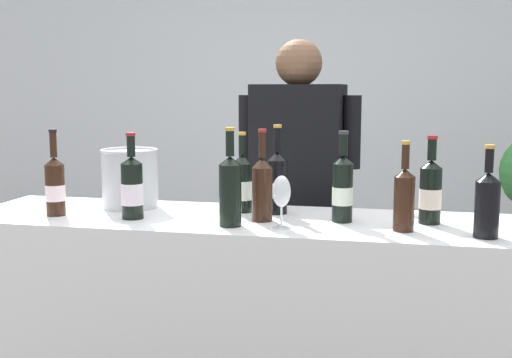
{
  "coord_description": "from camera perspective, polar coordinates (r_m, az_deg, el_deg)",
  "views": [
    {
      "loc": [
        0.56,
        -2.28,
        1.42
      ],
      "look_at": [
        0.07,
        0.0,
        1.09
      ],
      "focal_mm": 44.19,
      "sensor_mm": 36.0,
      "label": 1
    }
  ],
  "objects": [
    {
      "name": "wine_glass",
      "position": [
        2.19,
        2.33,
        -1.33
      ],
      "size": [
        0.07,
        0.07,
        0.19
      ],
      "color": "silver",
      "rests_on": "counter"
    },
    {
      "name": "wine_bottle_1",
      "position": [
        2.46,
        1.94,
        -0.28
      ],
      "size": [
        0.08,
        0.08,
        0.35
      ],
      "color": "black",
      "rests_on": "counter"
    },
    {
      "name": "wine_bottle_3",
      "position": [
        2.4,
        -11.15,
        -0.77
      ],
      "size": [
        0.08,
        0.08,
        0.32
      ],
      "color": "black",
      "rests_on": "counter"
    },
    {
      "name": "person_server",
      "position": [
        2.94,
        3.77,
        -4.02
      ],
      "size": [
        0.57,
        0.27,
        1.65
      ],
      "color": "black",
      "rests_on": "ground_plane"
    },
    {
      "name": "wine_bottle_6",
      "position": [
        2.19,
        20.19,
        -2.04
      ],
      "size": [
        0.08,
        0.08,
        0.31
      ],
      "color": "black",
      "rests_on": "counter"
    },
    {
      "name": "wine_bottle_8",
      "position": [
        2.32,
        7.84,
        -0.81
      ],
      "size": [
        0.08,
        0.08,
        0.33
      ],
      "color": "black",
      "rests_on": "counter"
    },
    {
      "name": "wine_bottle_9",
      "position": [
        2.21,
        13.27,
        -1.62
      ],
      "size": [
        0.07,
        0.07,
        0.31
      ],
      "color": "black",
      "rests_on": "counter"
    },
    {
      "name": "wall_back",
      "position": [
        4.91,
        5.66,
        7.74
      ],
      "size": [
        8.0,
        0.1,
        2.8
      ],
      "primitive_type": "cube",
      "color": "silver",
      "rests_on": "ground_plane"
    },
    {
      "name": "ice_bucket",
      "position": [
        2.64,
        -11.34,
        0.09
      ],
      "size": [
        0.23,
        0.23,
        0.24
      ],
      "color": "silver",
      "rests_on": "counter"
    },
    {
      "name": "wine_bottle_0",
      "position": [
        2.23,
        -2.36,
        -0.87
      ],
      "size": [
        0.08,
        0.08,
        0.35
      ],
      "color": "black",
      "rests_on": "counter"
    },
    {
      "name": "wine_bottle_5",
      "position": [
        2.32,
        0.57,
        -0.73
      ],
      "size": [
        0.08,
        0.08,
        0.34
      ],
      "color": "black",
      "rests_on": "counter"
    },
    {
      "name": "wine_bottle_7",
      "position": [
        2.54,
        -17.73,
        -0.58
      ],
      "size": [
        0.08,
        0.08,
        0.33
      ],
      "color": "black",
      "rests_on": "counter"
    },
    {
      "name": "counter",
      "position": [
        2.53,
        -1.6,
        -14.0
      ],
      "size": [
        2.12,
        0.58,
        0.94
      ],
      "primitive_type": "cube",
      "color": "white",
      "rests_on": "ground_plane"
    },
    {
      "name": "wine_bottle_2",
      "position": [
        2.36,
        15.51,
        -1.09
      ],
      "size": [
        0.08,
        0.08,
        0.32
      ],
      "color": "black",
      "rests_on": "counter"
    },
    {
      "name": "wine_bottle_4",
      "position": [
        2.49,
        -1.26,
        -0.42
      ],
      "size": [
        0.08,
        0.08,
        0.32
      ],
      "color": "black",
      "rests_on": "counter"
    }
  ]
}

